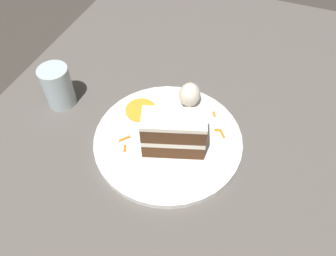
{
  "coord_description": "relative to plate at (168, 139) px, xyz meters",
  "views": [
    {
      "loc": [
        0.35,
        0.12,
        0.54
      ],
      "look_at": [
        -0.02,
        -0.02,
        0.06
      ],
      "focal_mm": 35.0,
      "sensor_mm": 36.0,
      "label": 1
    }
  ],
  "objects": [
    {
      "name": "ground_plane",
      "position": [
        0.02,
        0.02,
        -0.03
      ],
      "size": [
        6.0,
        6.0,
        0.0
      ],
      "primitive_type": "plane",
      "color": "#38332D",
      "rests_on": "ground"
    },
    {
      "name": "dining_table",
      "position": [
        0.02,
        0.02,
        -0.02
      ],
      "size": [
        1.27,
        0.84,
        0.02
      ],
      "primitive_type": "cube",
      "color": "#56514C",
      "rests_on": "ground"
    },
    {
      "name": "plate",
      "position": [
        0.0,
        0.0,
        0.0
      ],
      "size": [
        0.29,
        0.29,
        0.01
      ],
      "primitive_type": "cylinder",
      "color": "white",
      "rests_on": "dining_table"
    },
    {
      "name": "cake_slice",
      "position": [
        0.02,
        0.02,
        0.05
      ],
      "size": [
        0.09,
        0.13,
        0.08
      ],
      "rotation": [
        0.0,
        0.0,
        0.32
      ],
      "color": "#4C2D19",
      "rests_on": "plate"
    },
    {
      "name": "cream_dollop",
      "position": [
        -0.1,
        0.01,
        0.03
      ],
      "size": [
        0.05,
        0.04,
        0.05
      ],
      "primitive_type": "ellipsoid",
      "color": "silver",
      "rests_on": "plate"
    },
    {
      "name": "orange_garnish",
      "position": [
        -0.05,
        -0.08,
        0.01
      ],
      "size": [
        0.06,
        0.06,
        0.0
      ],
      "primitive_type": "cylinder",
      "color": "orange",
      "rests_on": "plate"
    },
    {
      "name": "carrot_shreds_scatter",
      "position": [
        -0.02,
        0.0,
        0.01
      ],
      "size": [
        0.16,
        0.19,
        0.0
      ],
      "color": "orange",
      "rests_on": "plate"
    },
    {
      "name": "drinking_glass",
      "position": [
        -0.02,
        -0.25,
        0.03
      ],
      "size": [
        0.06,
        0.06,
        0.09
      ],
      "color": "silver",
      "rests_on": "dining_table"
    }
  ]
}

